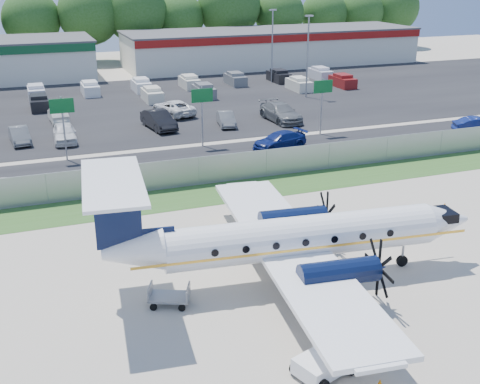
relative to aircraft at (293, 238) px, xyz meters
name	(u,v)px	position (x,y,z in m)	size (l,w,h in m)	color
ground	(283,277)	(-0.28, 0.38, -2.23)	(170.00, 170.00, 0.00)	#B8AD9C
grass_verge	(208,194)	(-0.28, 12.38, -2.23)	(170.00, 4.00, 0.02)	#2D561E
access_road	(181,164)	(-0.28, 19.38, -2.22)	(170.00, 8.00, 0.02)	black
parking_lot	(129,107)	(-0.28, 40.38, -2.22)	(170.00, 32.00, 0.02)	black
perimeter_fence	(199,171)	(-0.28, 14.38, -1.23)	(120.00, 0.06, 1.99)	gray
building_east	(272,47)	(25.72, 62.36, 0.40)	(44.40, 12.40, 5.24)	silver
sign_left	(63,115)	(-8.28, 23.29, 1.38)	(1.80, 0.26, 5.00)	gray
sign_mid	(202,104)	(2.72, 23.29, 1.38)	(1.80, 0.26, 5.00)	gray
sign_right	(322,94)	(13.72, 23.29, 1.38)	(1.80, 0.26, 5.00)	gray
light_pole_ne	(308,51)	(19.72, 38.38, 3.00)	(0.90, 0.35, 9.09)	gray
light_pole_se	(272,41)	(19.72, 48.38, 3.00)	(0.90, 0.35, 9.09)	gray
tree_line	(88,62)	(-0.28, 74.38, -2.23)	(112.00, 6.00, 14.00)	#214C16
aircraft	(293,238)	(0.00, 0.00, 0.00)	(18.83, 18.53, 5.78)	white
pushback_tug	(326,360)	(-1.81, -6.82, -1.67)	(2.49, 2.15, 1.18)	white
baggage_cart_far	(169,296)	(-6.07, -0.16, -1.80)	(2.07, 1.70, 0.94)	gray
cone_nose	(445,206)	(12.62, 4.78, -2.01)	(0.33, 0.33, 0.47)	orange
cone_starboard_wing	(253,188)	(2.77, 12.00, -2.00)	(0.34, 0.34, 0.49)	orange
road_car_mid	(279,148)	(8.47, 20.56, -2.23)	(1.92, 4.73, 1.37)	navy
road_car_east	(478,134)	(27.05, 18.43, -2.23)	(1.59, 4.57, 1.51)	navy
parked_car_a	(21,143)	(-11.55, 29.68, -2.23)	(1.46, 4.18, 1.38)	#595B5E
parked_car_b	(66,142)	(-7.93, 28.72, -2.23)	(1.87, 4.64, 1.58)	silver
parked_car_c	(159,129)	(0.61, 30.23, -2.23)	(1.80, 5.17, 1.70)	black
parked_car_d	(226,126)	(6.81, 29.18, -2.23)	(1.39, 4.00, 1.32)	#595B5E
parked_car_e	(280,121)	(12.37, 29.06, -2.23)	(2.41, 5.94, 1.72)	#595B5E
parked_car_f	(59,122)	(-7.89, 35.99, -2.23)	(1.53, 4.38, 1.44)	beige
parked_car_g	(174,115)	(3.25, 35.05, -2.23)	(2.54, 5.50, 1.53)	silver
far_parking_rows	(121,98)	(-0.28, 45.38, -2.23)	(56.00, 10.00, 1.60)	gray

